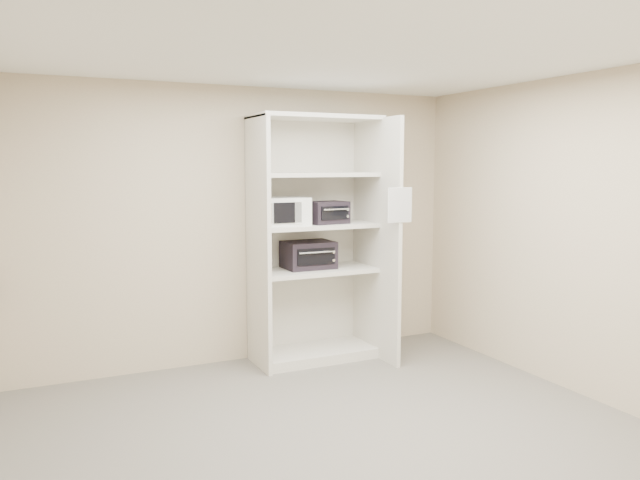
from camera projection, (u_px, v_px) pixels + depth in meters
name	position (u px, v px, depth m)	size (l,w,h in m)	color
floor	(336.00, 435.00, 4.52)	(4.50, 4.00, 0.01)	#5F5C53
ceiling	(337.00, 52.00, 4.20)	(4.50, 4.00, 0.01)	white
wall_back	(245.00, 225.00, 6.15)	(4.50, 0.02, 2.70)	#C6B696
wall_front	(556.00, 310.00, 2.56)	(4.50, 0.02, 2.70)	#C6B696
wall_right	(572.00, 235.00, 5.31)	(0.02, 4.00, 2.70)	#C6B696
shelving_unit	(319.00, 247.00, 6.19)	(1.24, 0.92, 2.42)	beige
microwave	(284.00, 211.00, 5.95)	(0.44, 0.34, 0.27)	white
toaster_oven_upper	(327.00, 212.00, 6.13)	(0.38, 0.28, 0.22)	black
toaster_oven_lower	(308.00, 255.00, 6.21)	(0.48, 0.37, 0.27)	black
paper_sign	(400.00, 205.00, 5.80)	(0.25, 0.01, 0.32)	white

